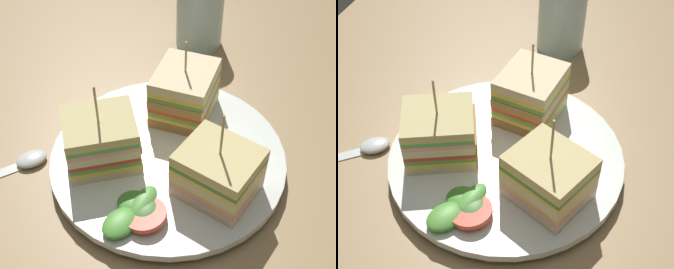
% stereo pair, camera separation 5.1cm
% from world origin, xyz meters
% --- Properties ---
extents(ground_plane, '(1.26, 0.70, 0.02)m').
position_xyz_m(ground_plane, '(0.00, 0.00, -0.01)').
color(ground_plane, '#9F7F56').
extents(plate, '(0.26, 0.26, 0.02)m').
position_xyz_m(plate, '(0.00, 0.00, 0.01)').
color(plate, white).
rests_on(plate, ground_plane).
extents(sandwich_wedge_0, '(0.09, 0.09, 0.10)m').
position_xyz_m(sandwich_wedge_0, '(-0.02, 0.07, 0.04)').
color(sandwich_wedge_0, beige).
rests_on(sandwich_wedge_0, plate).
extents(sandwich_wedge_1, '(0.09, 0.09, 0.10)m').
position_xyz_m(sandwich_wedge_1, '(-0.04, -0.06, 0.04)').
color(sandwich_wedge_1, beige).
rests_on(sandwich_wedge_1, plate).
extents(sandwich_wedge_2, '(0.08, 0.07, 0.10)m').
position_xyz_m(sandwich_wedge_2, '(0.07, -0.01, 0.05)').
color(sandwich_wedge_2, beige).
rests_on(sandwich_wedge_2, plate).
extents(salad_garnish, '(0.08, 0.07, 0.02)m').
position_xyz_m(salad_garnish, '(-0.09, 0.01, 0.02)').
color(salad_garnish, '#509C39').
rests_on(salad_garnish, plate).
extents(spoon, '(0.11, 0.12, 0.01)m').
position_xyz_m(spoon, '(-0.04, 0.17, 0.00)').
color(spoon, silver).
rests_on(spoon, ground_plane).
extents(drinking_glass, '(0.07, 0.07, 0.09)m').
position_xyz_m(drinking_glass, '(0.24, 0.00, 0.04)').
color(drinking_glass, silver).
rests_on(drinking_glass, ground_plane).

